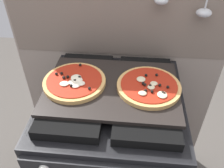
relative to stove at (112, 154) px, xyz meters
name	(u,v)px	position (x,y,z in m)	size (l,w,h in m)	color
kitchen_backsplash	(118,66)	(0.00, 0.34, 0.34)	(1.10, 0.09, 1.55)	gray
stove	(112,154)	(0.00, 0.00, 0.00)	(0.60, 0.64, 0.90)	black
baking_tray	(112,87)	(0.00, 0.00, 0.46)	(0.54, 0.38, 0.02)	black
pizza_left	(75,81)	(-0.15, 0.00, 0.48)	(0.26, 0.26, 0.03)	tan
pizza_right	(149,86)	(0.15, 0.00, 0.48)	(0.26, 0.26, 0.03)	tan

